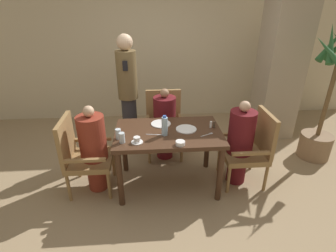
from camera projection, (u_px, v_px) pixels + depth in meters
ground_plane at (168, 183)px, 3.45m from camera, size 16.00×16.00×0.00m
wall_back at (159, 46)px, 4.89m from camera, size 8.00×0.06×2.80m
pillar_stone at (282, 57)px, 4.20m from camera, size 0.60×0.60×2.70m
dining_table at (168, 139)px, 3.16m from camera, size 1.27×0.81×0.77m
chair_left_side at (82, 153)px, 3.15m from camera, size 0.53×0.53×0.96m
diner_in_left_chair at (94, 148)px, 3.14m from camera, size 0.32×0.32×1.12m
chair_far_side at (164, 122)px, 3.96m from camera, size 0.53×0.53×0.96m
diner_in_far_chair at (165, 123)px, 3.81m from camera, size 0.32×0.32×1.08m
chair_right_side at (251, 147)px, 3.30m from camera, size 0.53×0.53×0.96m
diner_in_right_chair at (240, 142)px, 3.26m from camera, size 0.32×0.32×1.12m
standing_host at (128, 90)px, 3.95m from camera, size 0.30×0.34×1.76m
potted_palm at (323, 116)px, 3.75m from camera, size 0.72×0.69×1.93m
plate_main_left at (186, 129)px, 3.15m from camera, size 0.25×0.25×0.01m
plate_main_right at (161, 124)px, 3.29m from camera, size 0.25×0.25×0.01m
teacup_with_saucer at (137, 140)px, 2.86m from camera, size 0.13×0.13×0.07m
bowl_small at (180, 143)px, 2.81m from camera, size 0.10×0.10×0.05m
water_bottle at (165, 126)px, 2.98m from camera, size 0.07×0.07×0.24m
glass_tall_near at (118, 134)px, 2.93m from camera, size 0.06×0.06×0.12m
glass_tall_mid at (122, 138)px, 2.85m from camera, size 0.06×0.06×0.12m
salt_shaker at (211, 124)px, 3.19m from camera, size 0.03×0.03×0.08m
pepper_shaker at (214, 125)px, 3.19m from camera, size 0.03×0.03×0.08m
fork_beside_plate at (208, 134)px, 3.04m from camera, size 0.16×0.09×0.00m
knife_beside_plate at (155, 135)px, 3.03m from camera, size 0.18×0.04×0.00m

